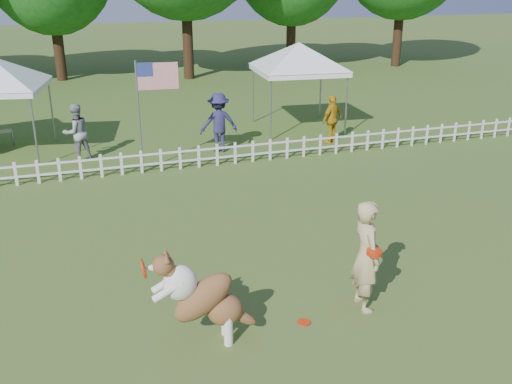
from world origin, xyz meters
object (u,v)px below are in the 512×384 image
spectator_a (76,132)px  dog (205,297)px  spectator_b (219,123)px  canopy_tent_right (298,87)px  frisbee_on_turf (304,322)px  handler (366,256)px  flag_pole (139,118)px  spectator_c (332,119)px

spectator_a → dog: bearing=73.5°
spectator_b → canopy_tent_right: bearing=-150.4°
canopy_tent_right → spectator_a: (-7.02, -1.34, -0.59)m
dog → spectator_b: size_ratio=0.83×
dog → spectator_a: spectator_a is taller
frisbee_on_turf → canopy_tent_right: canopy_tent_right is taller
handler → dog: (-2.48, -0.12, -0.17)m
dog → frisbee_on_turf: dog is taller
frisbee_on_turf → dog: bearing=179.7°
spectator_a → frisbee_on_turf: bearing=82.1°
handler → frisbee_on_turf: size_ratio=8.77×
handler → spectator_a: (-3.82, 9.15, -0.09)m
frisbee_on_turf → spectator_a: (-2.79, 9.28, 0.77)m
frisbee_on_turf → flag_pole: bearing=99.3°
dog → spectator_a: 9.36m
spectator_a → spectator_c: spectator_a is taller
dog → spectator_a: (-1.33, 9.27, 0.08)m
handler → spectator_c: (3.55, 8.58, -0.14)m
canopy_tent_right → spectator_b: 3.62m
frisbee_on_turf → flag_pole: flag_pole is taller
handler → spectator_b: size_ratio=1.03×
dog → flag_pole: bearing=95.2°
canopy_tent_right → flag_pole: flag_pole is taller
flag_pole → spectator_c: bearing=15.4°
handler → spectator_a: 9.91m
dog → flag_pole: (0.20, 7.69, 0.72)m
dog → spectator_b: (2.56, 8.86, 0.14)m
handler → spectator_c: 9.29m
flag_pole → dog: bearing=-85.9°
canopy_tent_right → spectator_c: size_ratio=1.88×
canopy_tent_right → spectator_b: (-3.13, -1.74, -0.52)m
handler → spectator_c: size_ratio=1.19×
dog → spectator_c: 10.59m
spectator_c → handler: bearing=40.5°
handler → frisbee_on_turf: (-1.02, -0.13, -0.86)m
dog → spectator_c: spectator_c is taller
dog → handler: bearing=9.5°
handler → flag_pole: 7.93m
frisbee_on_turf → spectator_b: size_ratio=0.12×
dog → canopy_tent_right: bearing=68.5°
handler → canopy_tent_right: (3.21, 10.49, 0.50)m
spectator_b → handler: bearing=90.1°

